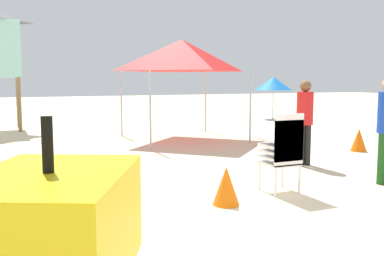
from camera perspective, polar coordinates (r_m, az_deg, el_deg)
The scene contains 8 objects.
ground at distance 5.04m, azimuth 11.59°, elevation -13.24°, with size 80.00×80.00×0.00m, color beige.
stacked_plastic_chairs at distance 6.45m, azimuth 12.12°, elevation -2.51°, with size 0.48×0.48×1.20m.
surfboard_pile at distance 6.55m, azimuth -19.41°, elevation -7.76°, with size 2.53×0.55×0.24m.
lifeguard_near_left at distance 8.65m, azimuth 14.77°, elevation 1.43°, with size 0.32×0.32×1.67m.
popup_canopy at distance 12.00m, azimuth -1.35°, elevation 9.64°, with size 2.81×2.81×2.79m.
beach_umbrella_left at distance 18.87m, azimuth 10.78°, elevation 5.84°, with size 1.61×1.61×1.80m.
traffic_cone_near at distance 10.85m, azimuth 21.33°, elevation -1.49°, with size 0.38×0.38×0.54m, color orange.
traffic_cone_far at distance 5.84m, azimuth 4.57°, elevation -7.67°, with size 0.37×0.37×0.53m, color orange.
Camera 1 is at (-2.76, -3.86, 1.69)m, focal length 40.06 mm.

